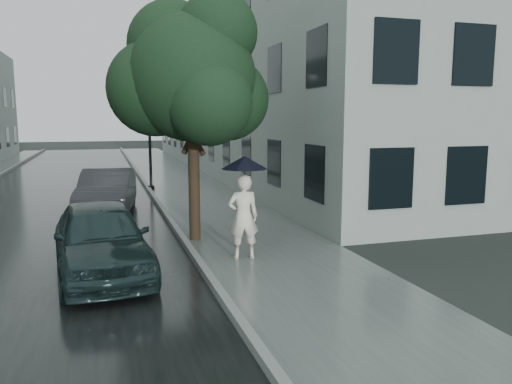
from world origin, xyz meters
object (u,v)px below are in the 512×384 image
object	(u,v)px
street_tree	(191,76)
car_far	(107,191)
pedestrian	(243,217)
lamp_post	(145,122)
car_near	(101,238)

from	to	relation	value
street_tree	car_far	distance (m)	5.68
pedestrian	car_far	size ratio (longest dim) A/B	0.42
lamp_post	street_tree	bearing A→B (deg)	-83.14
lamp_post	car_near	distance (m)	11.83
lamp_post	car_near	xyz separation A→B (m)	(-1.90, -11.47, -2.15)
street_tree	car_far	xyz separation A→B (m)	(-2.06, 4.10, -3.34)
pedestrian	street_tree	bearing A→B (deg)	-67.34
street_tree	pedestrian	bearing A→B (deg)	-71.84
car_near	car_far	size ratio (longest dim) A/B	0.97
pedestrian	lamp_post	xyz separation A→B (m)	(-1.07, 11.22, 1.95)
pedestrian	car_near	distance (m)	2.99
lamp_post	pedestrian	bearing A→B (deg)	-80.00
pedestrian	lamp_post	size ratio (longest dim) A/B	0.37
street_tree	lamp_post	size ratio (longest dim) A/B	1.20
street_tree	lamp_post	xyz separation A→B (m)	(-0.37, 9.08, -1.18)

